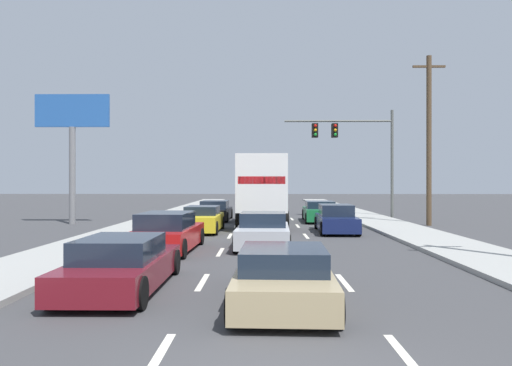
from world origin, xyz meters
name	(u,v)px	position (x,y,z in m)	size (l,w,h in m)	color
ground_plane	(266,221)	(0.00, 25.00, 0.00)	(140.00, 140.00, 0.00)	#3D3D3F
sidewalk_right	(396,227)	(6.68, 20.00, 0.07)	(2.87, 80.00, 0.14)	#9E9E99
sidewalk_left	(139,227)	(-6.68, 20.00, 0.07)	(2.87, 80.00, 0.14)	#9E9E99
lane_markings	(266,222)	(0.00, 23.90, 0.00)	(3.54, 57.00, 0.01)	silver
car_black	(215,211)	(-3.21, 25.22, 0.58)	(1.98, 4.47, 1.26)	black
car_yellow	(202,220)	(-3.16, 18.24, 0.59)	(1.86, 4.23, 1.25)	yellow
car_red	(167,233)	(-3.57, 11.60, 0.63)	(2.08, 4.67, 1.37)	red
car_maroon	(122,265)	(-3.40, 5.55, 0.55)	(1.91, 4.66, 1.20)	maroon
box_truck	(263,187)	(-0.21, 21.22, 2.14)	(2.81, 7.86, 3.77)	white
car_silver	(263,232)	(-0.22, 12.56, 0.58)	(2.07, 4.10, 1.29)	#B7BABF
car_tan	(283,276)	(0.15, 4.42, 0.52)	(2.08, 4.58, 1.14)	tan
car_green	(320,212)	(3.29, 24.47, 0.59)	(2.12, 4.76, 1.25)	#196B38
car_navy	(336,220)	(3.30, 18.06, 0.61)	(1.94, 4.46, 1.34)	#141E4C
traffic_signal_mast	(349,140)	(5.69, 28.04, 5.33)	(7.49, 0.69, 7.37)	#595B56
utility_pole_mid	(429,138)	(9.02, 21.75, 4.86)	(1.80, 0.28, 9.44)	brown
roadside_billboard	(72,131)	(-11.18, 22.47, 5.36)	(4.26, 0.36, 7.46)	slate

